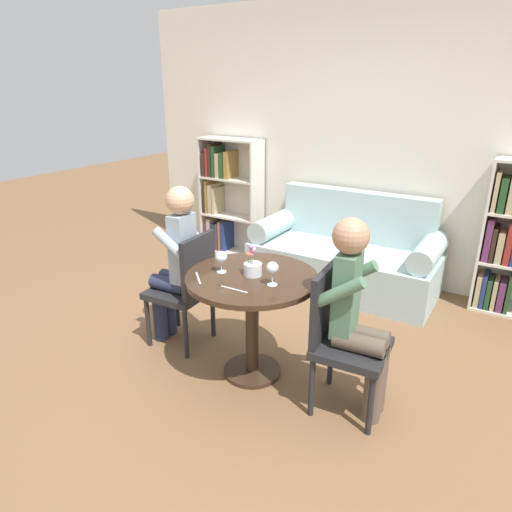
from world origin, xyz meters
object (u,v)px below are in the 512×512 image
object	(u,v)px
person_left	(175,262)
wine_glass_right	(272,269)
bookshelf_left	(226,197)
chair_left	(187,285)
wine_glass_left	(221,258)
chair_right	(341,335)
person_right	(358,313)
flower_vase	(252,266)
couch	(345,257)

from	to	relation	value
person_left	wine_glass_right	size ratio (longest dim) A/B	8.14
bookshelf_left	wine_glass_right	bearing A→B (deg)	-48.82
chair_left	wine_glass_left	xyz separation A→B (m)	(0.43, -0.13, 0.35)
chair_right	wine_glass_left	distance (m)	0.90
chair_left	person_right	world-z (taller)	person_right
wine_glass_right	flower_vase	distance (m)	0.21
chair_left	wine_glass_left	world-z (taller)	chair_left
chair_right	wine_glass_left	size ratio (longest dim) A/B	6.10
bookshelf_left	chair_left	xyz separation A→B (m)	(0.98, -1.91, -0.17)
chair_left	flower_vase	xyz separation A→B (m)	(0.63, -0.07, 0.31)
person_left	wine_glass_left	xyz separation A→B (m)	(0.52, -0.13, 0.18)
bookshelf_left	chair_right	xyz separation A→B (m)	(2.24, -1.99, -0.17)
chair_left	chair_right	world-z (taller)	same
chair_left	flower_vase	size ratio (longest dim) A/B	4.18
person_left	couch	bearing A→B (deg)	153.49
flower_vase	bookshelf_left	bearing A→B (deg)	128.99
couch	person_right	world-z (taller)	person_right
bookshelf_left	person_left	world-z (taller)	bookshelf_left
wine_glass_left	flower_vase	xyz separation A→B (m)	(0.20, 0.07, -0.04)
flower_vase	wine_glass_left	bearing A→B (deg)	-161.54
couch	person_left	bearing A→B (deg)	-113.45
person_left	person_right	bearing A→B (deg)	84.58
bookshelf_left	flower_vase	bearing A→B (deg)	-51.01
wine_glass_left	chair_left	bearing A→B (deg)	162.53
bookshelf_left	person_left	xyz separation A→B (m)	(0.89, -1.92, 0.00)
person_left	chair_left	bearing A→B (deg)	92.07
wine_glass_right	flower_vase	world-z (taller)	flower_vase
chair_left	flower_vase	bearing A→B (deg)	80.67
bookshelf_left	wine_glass_left	size ratio (longest dim) A/B	9.10
couch	chair_right	size ratio (longest dim) A/B	1.97
bookshelf_left	flower_vase	xyz separation A→B (m)	(1.60, -1.98, 0.15)
couch	wine_glass_left	distance (m)	1.87
bookshelf_left	chair_right	world-z (taller)	bookshelf_left
couch	chair_left	size ratio (longest dim) A/B	1.97
wine_glass_left	wine_glass_right	world-z (taller)	wine_glass_right
person_right	flower_vase	bearing A→B (deg)	86.02
chair_left	wine_glass_left	distance (m)	0.57
person_right	wine_glass_left	size ratio (longest dim) A/B	8.33
person_left	wine_glass_right	xyz separation A→B (m)	(0.90, -0.13, 0.19)
bookshelf_left	flower_vase	distance (m)	2.55
chair_left	wine_glass_right	world-z (taller)	chair_left
flower_vase	couch	bearing A→B (deg)	89.85
flower_vase	person_right	bearing A→B (deg)	0.13
couch	wine_glass_right	bearing A→B (deg)	-84.10
couch	flower_vase	bearing A→B (deg)	-90.15
couch	chair_left	distance (m)	1.77
chair_left	person_left	world-z (taller)	person_left
chair_right	person_right	world-z (taller)	person_right
chair_right	wine_glass_right	world-z (taller)	chair_right
couch	wine_glass_right	size ratio (longest dim) A/B	11.58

